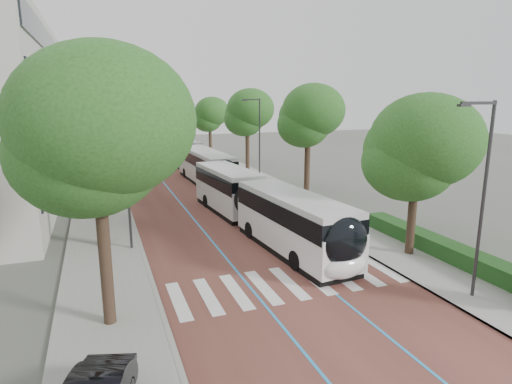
# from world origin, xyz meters

# --- Properties ---
(ground) EXTENTS (160.00, 160.00, 0.00)m
(ground) POSITION_xyz_m (0.00, 0.00, 0.00)
(ground) COLOR #51544C
(ground) RESTS_ON ground
(road) EXTENTS (11.00, 140.00, 0.02)m
(road) POSITION_xyz_m (0.00, 40.00, 0.01)
(road) COLOR brown
(road) RESTS_ON ground
(sidewalk_left) EXTENTS (4.00, 140.00, 0.12)m
(sidewalk_left) POSITION_xyz_m (-7.50, 40.00, 0.06)
(sidewalk_left) COLOR #999791
(sidewalk_left) RESTS_ON ground
(sidewalk_right) EXTENTS (4.00, 140.00, 0.12)m
(sidewalk_right) POSITION_xyz_m (7.50, 40.00, 0.06)
(sidewalk_right) COLOR #999791
(sidewalk_right) RESTS_ON ground
(kerb_left) EXTENTS (0.20, 140.00, 0.14)m
(kerb_left) POSITION_xyz_m (-5.60, 40.00, 0.06)
(kerb_left) COLOR gray
(kerb_left) RESTS_ON ground
(kerb_right) EXTENTS (0.20, 140.00, 0.14)m
(kerb_right) POSITION_xyz_m (5.60, 40.00, 0.06)
(kerb_right) COLOR gray
(kerb_right) RESTS_ON ground
(zebra_crossing) EXTENTS (10.55, 3.60, 0.01)m
(zebra_crossing) POSITION_xyz_m (0.20, 1.00, 0.03)
(zebra_crossing) COLOR silver
(zebra_crossing) RESTS_ON ground
(lane_line_left) EXTENTS (0.12, 126.00, 0.01)m
(lane_line_left) POSITION_xyz_m (-1.60, 40.00, 0.02)
(lane_line_left) COLOR #298CCE
(lane_line_left) RESTS_ON road
(lane_line_right) EXTENTS (0.12, 126.00, 0.01)m
(lane_line_right) POSITION_xyz_m (1.60, 40.00, 0.02)
(lane_line_right) COLOR #298CCE
(lane_line_right) RESTS_ON road
(hedge) EXTENTS (1.20, 14.00, 0.80)m
(hedge) POSITION_xyz_m (9.10, 0.00, 0.52)
(hedge) COLOR #184719
(hedge) RESTS_ON sidewalk_right
(streetlight_near) EXTENTS (1.82, 0.20, 8.00)m
(streetlight_near) POSITION_xyz_m (6.62, -3.00, 4.82)
(streetlight_near) COLOR #2E2E31
(streetlight_near) RESTS_ON sidewalk_right
(streetlight_far) EXTENTS (1.82, 0.20, 8.00)m
(streetlight_far) POSITION_xyz_m (6.62, 22.00, 4.82)
(streetlight_far) COLOR #2E2E31
(streetlight_far) RESTS_ON sidewalk_right
(lamp_post_left) EXTENTS (0.14, 0.14, 8.00)m
(lamp_post_left) POSITION_xyz_m (-6.10, 8.00, 4.12)
(lamp_post_left) COLOR #2E2E31
(lamp_post_left) RESTS_ON sidewalk_left
(trees_left) EXTENTS (6.35, 60.66, 9.52)m
(trees_left) POSITION_xyz_m (-7.50, 24.65, 6.82)
(trees_left) COLOR black
(trees_left) RESTS_ON ground
(trees_right) EXTENTS (5.61, 47.23, 8.69)m
(trees_right) POSITION_xyz_m (7.70, 19.90, 5.97)
(trees_right) COLOR black
(trees_right) RESTS_ON ground
(lead_bus) EXTENTS (4.01, 18.54, 3.20)m
(lead_bus) POSITION_xyz_m (1.78, 8.42, 1.63)
(lead_bus) COLOR black
(lead_bus) RESTS_ON ground
(bus_queued_0) EXTENTS (2.97, 12.48, 3.20)m
(bus_queued_0) POSITION_xyz_m (2.24, 24.21, 1.62)
(bus_queued_0) COLOR silver
(bus_queued_0) RESTS_ON ground
(bus_queued_1) EXTENTS (2.70, 12.43, 3.20)m
(bus_queued_1) POSITION_xyz_m (2.41, 37.16, 1.62)
(bus_queued_1) COLOR silver
(bus_queued_1) RESTS_ON ground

